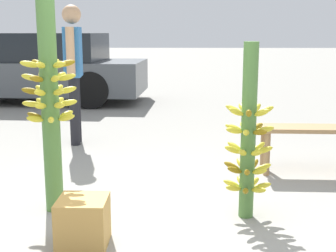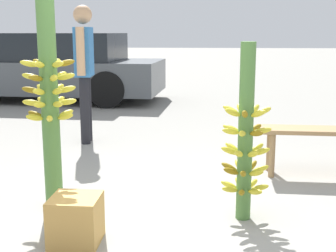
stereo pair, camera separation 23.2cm
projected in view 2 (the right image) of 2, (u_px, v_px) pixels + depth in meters
The scene contains 7 objects.
ground_plane at pixel (142, 233), 3.30m from camera, with size 80.00×80.00×0.00m, color gray.
banana_stalk_left at pixel (50, 102), 3.63m from camera, with size 0.42×0.42×1.66m.
banana_stalk_center at pixel (245, 139), 3.45m from camera, with size 0.38×0.38×1.33m.
vendor_person at pixel (84, 62), 5.85m from camera, with size 0.24×0.64×1.72m.
market_bench at pixel (333, 137), 4.55m from camera, with size 1.44×0.37×0.47m.
parked_car at pixel (55, 68), 9.63m from camera, with size 4.55×2.08×1.38m.
produce_crate at pixel (76, 220), 3.12m from camera, with size 0.32×0.32×0.32m.
Camera 2 is at (0.44, -3.06, 1.39)m, focal length 50.00 mm.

